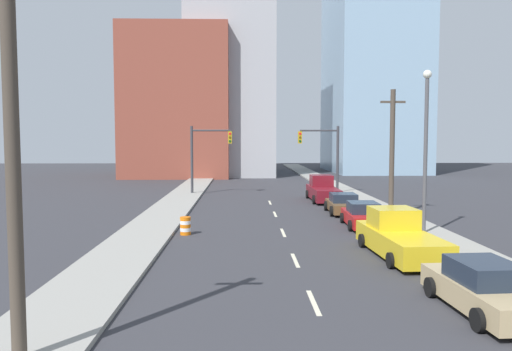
{
  "coord_description": "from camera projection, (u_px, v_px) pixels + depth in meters",
  "views": [
    {
      "loc": [
        -2.19,
        -5.71,
        5.03
      ],
      "look_at": [
        -1.12,
        33.28,
        2.2
      ],
      "focal_mm": 35.0,
      "sensor_mm": 36.0,
      "label": 1
    }
  ],
  "objects": [
    {
      "name": "traffic_barrel",
      "position": [
        185.0,
        226.0,
        26.29
      ],
      "size": [
        0.56,
        0.56,
        0.95
      ],
      "color": "orange",
      "rests_on": "ground"
    },
    {
      "name": "sidewalk_right",
      "position": [
        333.0,
        186.0,
        52.46
      ],
      "size": [
        3.01,
        92.58,
        0.16
      ],
      "color": "gray",
      "rests_on": "ground"
    },
    {
      "name": "lane_stripe_at_21m",
      "position": [
        283.0,
        233.0,
        26.9
      ],
      "size": [
        0.16,
        2.4,
        0.01
      ],
      "primitive_type": "cube",
      "color": "beige",
      "rests_on": "ground"
    },
    {
      "name": "street_lamp",
      "position": [
        426.0,
        141.0,
        25.71
      ],
      "size": [
        0.44,
        0.44,
        8.57
      ],
      "color": "#4C4C51",
      "rests_on": "ground"
    },
    {
      "name": "traffic_signal_left",
      "position": [
        203.0,
        151.0,
        45.26
      ],
      "size": [
        3.76,
        0.35,
        6.24
      ],
      "color": "#38383D",
      "rests_on": "ground"
    },
    {
      "name": "traffic_signal_right",
      "position": [
        326.0,
        151.0,
        45.57
      ],
      "size": [
        3.76,
        0.35,
        6.24
      ],
      "color": "#38383D",
      "rests_on": "ground"
    },
    {
      "name": "building_office_center",
      "position": [
        231.0,
        71.0,
        73.22
      ],
      "size": [
        12.0,
        20.0,
        30.09
      ],
      "color": "#A8A8AD",
      "rests_on": "ground"
    },
    {
      "name": "utility_pole_left_near",
      "position": [
        12.0,
        153.0,
        10.71
      ],
      "size": [
        1.6,
        0.32,
        9.24
      ],
      "color": "#473D33",
      "rests_on": "ground"
    },
    {
      "name": "sidewalk_left",
      "position": [
        193.0,
        187.0,
        52.06
      ],
      "size": [
        3.01,
        92.58,
        0.16
      ],
      "color": "gray",
      "rests_on": "ground"
    },
    {
      "name": "building_brick_left",
      "position": [
        180.0,
        105.0,
        69.41
      ],
      "size": [
        14.0,
        16.0,
        19.72
      ],
      "color": "brown",
      "rests_on": "ground"
    },
    {
      "name": "lane_stripe_at_15m",
      "position": [
        295.0,
        260.0,
        20.76
      ],
      "size": [
        0.16,
        2.4,
        0.01
      ],
      "primitive_type": "cube",
      "color": "beige",
      "rests_on": "ground"
    },
    {
      "name": "sedan_tan",
      "position": [
        484.0,
        289.0,
        14.51
      ],
      "size": [
        2.28,
        4.78,
        1.51
      ],
      "rotation": [
        0.0,
        0.0,
        0.05
      ],
      "color": "tan",
      "rests_on": "ground"
    },
    {
      "name": "utility_pole_right_mid",
      "position": [
        392.0,
        152.0,
        32.16
      ],
      "size": [
        1.6,
        0.32,
        8.22
      ],
      "color": "#473D33",
      "rests_on": "ground"
    },
    {
      "name": "lane_stripe_at_34m",
      "position": [
        270.0,
        203.0,
        39.71
      ],
      "size": [
        0.16,
        2.4,
        0.01
      ],
      "primitive_type": "cube",
      "color": "beige",
      "rests_on": "ground"
    },
    {
      "name": "sedan_brown",
      "position": [
        343.0,
        204.0,
        33.87
      ],
      "size": [
        2.26,
        4.35,
        1.37
      ],
      "rotation": [
        0.0,
        0.0,
        -0.03
      ],
      "color": "brown",
      "rests_on": "ground"
    },
    {
      "name": "building_glass_right",
      "position": [
        373.0,
        38.0,
        77.39
      ],
      "size": [
        13.0,
        20.0,
        41.62
      ],
      "color": "#8CADC6",
      "rests_on": "ground"
    },
    {
      "name": "pickup_truck_maroon",
      "position": [
        323.0,
        191.0,
        40.83
      ],
      "size": [
        2.3,
        6.18,
        2.07
      ],
      "rotation": [
        0.0,
        0.0,
        0.01
      ],
      "color": "maroon",
      "rests_on": "ground"
    },
    {
      "name": "lane_stripe_at_28m",
      "position": [
        275.0,
        214.0,
        33.57
      ],
      "size": [
        0.16,
        2.4,
        0.01
      ],
      "primitive_type": "cube",
      "color": "beige",
      "rests_on": "ground"
    },
    {
      "name": "sedan_red",
      "position": [
        363.0,
        216.0,
        28.64
      ],
      "size": [
        2.24,
        4.43,
        1.43
      ],
      "rotation": [
        0.0,
        0.0,
        -0.04
      ],
      "color": "red",
      "rests_on": "ground"
    },
    {
      "name": "lane_stripe_at_9m",
      "position": [
        314.0,
        302.0,
        15.4
      ],
      "size": [
        0.16,
        2.4,
        0.01
      ],
      "primitive_type": "cube",
      "color": "beige",
      "rests_on": "ground"
    },
    {
      "name": "pickup_truck_yellow",
      "position": [
        399.0,
        237.0,
        21.57
      ],
      "size": [
        2.65,
        6.28,
        1.98
      ],
      "rotation": [
        0.0,
        0.0,
        0.05
      ],
      "color": "gold",
      "rests_on": "ground"
    }
  ]
}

